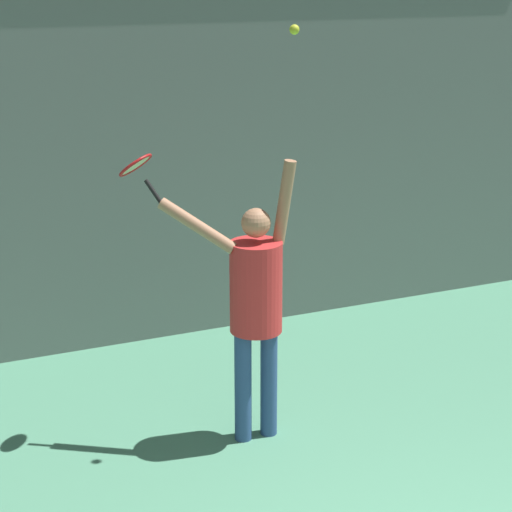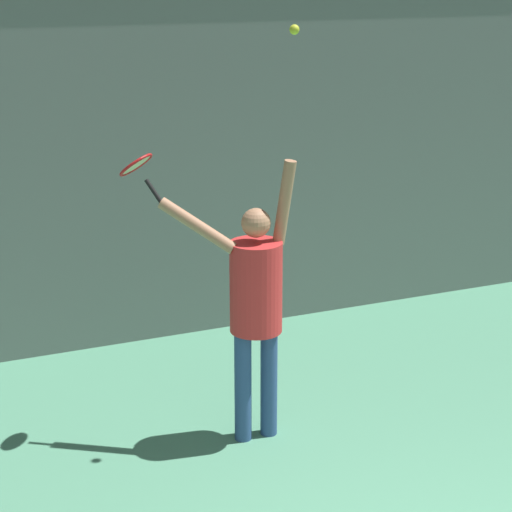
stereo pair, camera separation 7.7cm
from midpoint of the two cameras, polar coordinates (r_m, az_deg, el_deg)
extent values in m
cube|color=slate|center=(8.67, -4.38, 10.85)|extent=(18.00, 0.10, 5.00)
cylinder|color=#2D4C7F|center=(7.09, -0.49, -8.04)|extent=(0.13, 0.13, 0.88)
cylinder|color=#2D4C7F|center=(7.17, 1.11, -7.74)|extent=(0.13, 0.13, 0.88)
cylinder|color=red|center=(6.83, 0.32, -1.92)|extent=(0.39, 0.39, 0.69)
sphere|color=tan|center=(6.68, 0.33, 2.05)|extent=(0.22, 0.22, 0.22)
cylinder|color=tan|center=(6.71, 2.07, 3.30)|extent=(0.19, 0.18, 0.63)
cylinder|color=tan|center=(6.71, -3.31, 1.88)|extent=(0.52, 0.44, 0.39)
cylinder|color=black|center=(6.77, -5.99, 3.99)|extent=(0.12, 0.13, 0.18)
torus|color=red|center=(6.80, -7.07, 5.58)|extent=(0.37, 0.37, 0.19)
cylinder|color=beige|center=(6.80, -7.07, 5.58)|extent=(0.31, 0.30, 0.15)
sphere|color=#CCDB2D|center=(6.45, 2.73, 13.75)|extent=(0.07, 0.07, 0.07)
camera|label=1|loc=(0.04, -89.67, 0.10)|focal=65.00mm
camera|label=2|loc=(0.04, 90.33, -0.10)|focal=65.00mm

